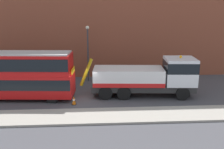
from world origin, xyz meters
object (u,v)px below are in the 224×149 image
traffic_cone_near_bus (74,101)px  street_lamp (88,49)px  recovery_tow_truck (148,77)px  double_decker_bus (8,74)px

traffic_cone_near_bus → street_lamp: bearing=81.8°
recovery_tow_truck → double_decker_bus: size_ratio=0.91×
traffic_cone_near_bus → street_lamp: street_lamp is taller
recovery_tow_truck → street_lamp: size_ratio=1.75×
recovery_tow_truck → traffic_cone_near_bus: 6.86m
double_decker_bus → street_lamp: bearing=43.1°
traffic_cone_near_bus → street_lamp: (1.04, 7.19, 3.13)m
double_decker_bus → traffic_cone_near_bus: (5.60, -1.87, -1.89)m
double_decker_bus → traffic_cone_near_bus: size_ratio=15.52×
double_decker_bus → street_lamp: 8.60m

